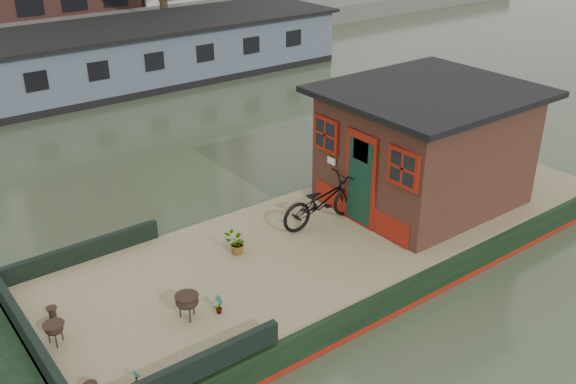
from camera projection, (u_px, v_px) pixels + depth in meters
ground at (341, 258)px, 12.72m from camera, size 120.00×120.00×0.00m
houseboat_hull at (288, 268)px, 11.88m from camera, size 14.01×4.02×0.60m
houseboat_deck at (342, 230)px, 12.45m from camera, size 11.80×3.80×0.05m
bow_bulwark at (89, 318)px, 9.62m from camera, size 3.00×4.00×0.35m
cabin at (425, 145)px, 13.09m from camera, size 4.00×3.50×2.42m
bicycle at (322, 201)px, 12.47m from camera, size 1.85×0.70×0.96m
potted_plant_a at (219, 305)px, 9.95m from camera, size 0.21×0.18×0.34m
potted_plant_c at (237, 244)px, 11.53m from camera, size 0.42×0.37×0.43m
potted_plant_e at (136, 379)px, 8.49m from camera, size 0.14×0.17×0.28m
brazier_front at (187, 307)px, 9.82m from camera, size 0.44×0.44×0.42m
brazier_rear at (55, 334)px, 9.28m from camera, size 0.42×0.42×0.36m
bollard_port at (52, 312)px, 9.89m from camera, size 0.16×0.16×0.18m
far_houseboat at (77, 65)px, 22.35m from camera, size 20.40×4.40×2.11m
quay at (23, 46)px, 27.25m from camera, size 60.00×6.00×0.90m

